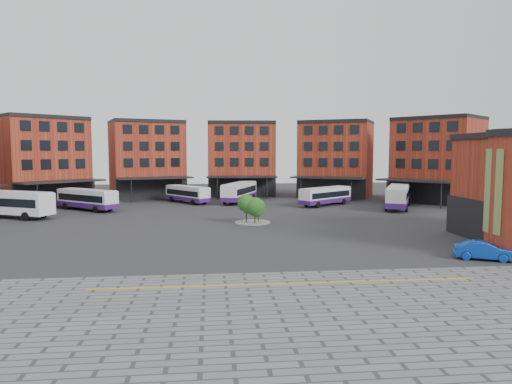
{
  "coord_description": "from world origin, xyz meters",
  "views": [
    {
      "loc": [
        -3.06,
        -43.26,
        8.84
      ],
      "look_at": [
        2.23,
        9.91,
        4.0
      ],
      "focal_mm": 32.0,
      "sensor_mm": 36.0,
      "label": 1
    }
  ],
  "objects": [
    {
      "name": "blue_car",
      "position": [
        19.0,
        -8.82,
        0.75
      ],
      "size": [
        4.81,
        3.28,
        1.5
      ],
      "primitive_type": "imported",
      "rotation": [
        0.0,
        0.0,
        1.16
      ],
      "color": "#0C37A4",
      "rests_on": "ground"
    },
    {
      "name": "main_building",
      "position": [
        -4.77,
        38.25,
        7.23
      ],
      "size": [
        94.14,
        42.48,
        14.6
      ],
      "color": "#9B3821",
      "rests_on": "ground"
    },
    {
      "name": "bus_b",
      "position": [
        -21.41,
        26.29,
        1.69
      ],
      "size": [
        10.24,
        8.89,
        3.12
      ],
      "rotation": [
        0.0,
        0.0,
        0.9
      ],
      "color": "white",
      "rests_on": "ground"
    },
    {
      "name": "bus_a",
      "position": [
        -29.37,
        19.36,
        2.09
      ],
      "size": [
        12.42,
        8.01,
        3.52
      ],
      "rotation": [
        0.0,
        0.0,
        1.12
      ],
      "color": "white",
      "rests_on": "ground"
    },
    {
      "name": "ground",
      "position": [
        0.0,
        0.0,
        0.0
      ],
      "size": [
        160.0,
        160.0,
        0.0
      ],
      "primitive_type": "plane",
      "color": "#28282B",
      "rests_on": "ground"
    },
    {
      "name": "yellow_line",
      "position": [
        2.0,
        -14.0,
        0.03
      ],
      "size": [
        26.0,
        0.15,
        0.02
      ],
      "primitive_type": "cube",
      "color": "gold",
      "rests_on": "paving_zone"
    },
    {
      "name": "bus_c",
      "position": [
        -7.04,
        34.62,
        1.55
      ],
      "size": [
        7.96,
        9.53,
        2.86
      ],
      "rotation": [
        0.0,
        0.0,
        0.64
      ],
      "color": "silver",
      "rests_on": "ground"
    },
    {
      "name": "paving_zone",
      "position": [
        2.0,
        -22.0,
        0.01
      ],
      "size": [
        50.0,
        22.0,
        0.02
      ],
      "primitive_type": "cube",
      "color": "slate",
      "rests_on": "ground"
    },
    {
      "name": "tree_island",
      "position": [
        1.99,
        11.43,
        2.0
      ],
      "size": [
        4.4,
        4.4,
        3.59
      ],
      "color": "gray",
      "rests_on": "ground"
    },
    {
      "name": "bus_f",
      "position": [
        25.57,
        23.84,
        1.9
      ],
      "size": [
        8.08,
        12.45,
        3.51
      ],
      "rotation": [
        0.0,
        0.0,
        -0.46
      ],
      "color": "silver",
      "rests_on": "ground"
    },
    {
      "name": "bus_d",
      "position": [
        1.85,
        34.86,
        1.82
      ],
      "size": [
        6.93,
        12.1,
        3.36
      ],
      "rotation": [
        0.0,
        0.0,
        -0.38
      ],
      "color": "white",
      "rests_on": "ground"
    },
    {
      "name": "bus_e",
      "position": [
        15.4,
        28.58,
        1.6
      ],
      "size": [
        9.81,
        8.33,
        2.96
      ],
      "rotation": [
        0.0,
        0.0,
        -0.91
      ],
      "color": "white",
      "rests_on": "ground"
    }
  ]
}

